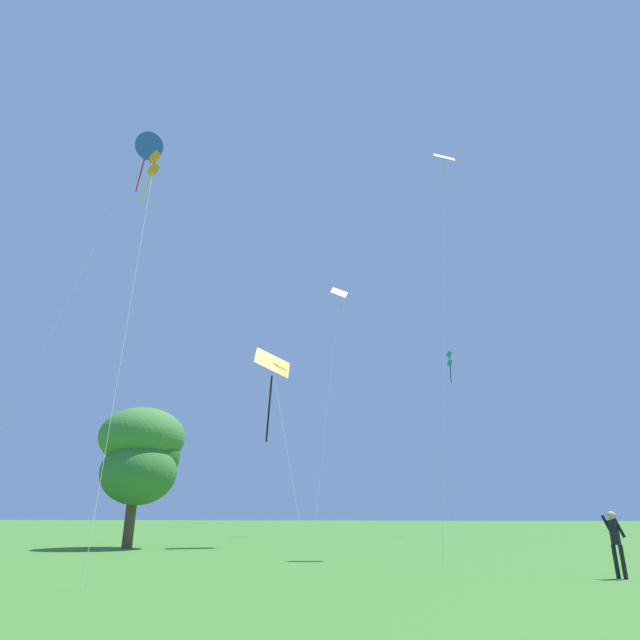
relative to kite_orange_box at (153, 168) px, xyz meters
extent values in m
cube|color=orange|center=(-0.03, 0.07, 0.57)|extent=(0.57, 0.56, 0.46)
cube|color=orange|center=(-0.03, 0.07, -0.04)|extent=(0.57, 0.56, 0.46)
cylinder|color=#3F382D|center=(-0.03, 0.07, 0.27)|extent=(0.03, 0.03, 0.87)
cylinder|color=yellow|center=(-0.19, 0.01, -0.87)|extent=(0.38, 0.20, 1.50)
cylinder|color=silver|center=(1.36, -2.31, -7.21)|extent=(2.79, 4.77, 14.78)
cube|color=red|center=(11.57, 8.97, 5.06)|extent=(1.08, 0.89, 0.87)
cylinder|color=#3F382D|center=(11.57, 8.97, 5.06)|extent=(0.92, 0.04, 0.36)
cylinder|color=silver|center=(11.54, 8.85, 3.84)|extent=(0.12, 0.30, 1.71)
cylinder|color=silver|center=(10.83, 6.69, -4.81)|extent=(1.51, 4.58, 19.58)
cube|color=teal|center=(11.12, 30.79, 0.28)|extent=(0.50, 0.52, 0.56)
cube|color=teal|center=(11.12, 30.79, -0.48)|extent=(0.50, 0.52, 0.56)
cylinder|color=#3F382D|center=(11.12, 30.79, -0.10)|extent=(0.03, 0.03, 1.08)
cylinder|color=black|center=(11.10, 30.59, -1.46)|extent=(0.10, 0.46, 1.77)
cylinder|color=silver|center=(10.52, 28.18, -7.40)|extent=(1.22, 5.23, 14.40)
cube|color=yellow|center=(0.77, 13.15, -4.54)|extent=(1.99, 2.43, 2.04)
cylinder|color=#3F382D|center=(0.77, 13.15, -4.54)|extent=(1.81, 0.46, 1.09)
cylinder|color=black|center=(0.66, 13.16, -7.24)|extent=(0.33, 0.12, 3.82)
cylinder|color=silver|center=(2.50, 10.65, -9.66)|extent=(3.48, 5.03, 9.89)
cone|color=blue|center=(-5.66, 7.44, 7.82)|extent=(2.62, 2.57, 2.12)
cylinder|color=red|center=(-5.77, 7.38, 5.87)|extent=(0.34, 0.24, 2.58)
cylinder|color=silver|center=(-7.06, 4.67, -3.46)|extent=(2.81, 5.55, 22.27)
cube|color=pink|center=(1.21, 31.25, 7.44)|extent=(1.56, 1.18, 1.43)
cylinder|color=#3F382D|center=(1.21, 31.25, 7.44)|extent=(1.20, 0.24, 0.77)
cylinder|color=yellow|center=(1.34, 31.32, 6.05)|extent=(0.35, 0.24, 1.72)
cylinder|color=silver|center=(1.44, 25.42, -3.64)|extent=(0.47, 11.67, 21.92)
cylinder|color=black|center=(14.63, 0.75, -14.19)|extent=(0.11, 0.11, 0.81)
cylinder|color=black|center=(14.78, 0.68, -14.19)|extent=(0.11, 0.11, 0.81)
cube|color=black|center=(14.71, 0.72, -13.48)|extent=(0.26, 0.26, 0.61)
cylinder|color=black|center=(14.59, 0.77, -13.33)|extent=(0.28, 0.19, 0.57)
cylinder|color=black|center=(14.82, 0.66, -13.33)|extent=(0.28, 0.19, 0.57)
sphere|color=tan|center=(14.71, 0.72, -13.07)|extent=(0.22, 0.22, 0.22)
cylinder|color=brown|center=(-5.49, 9.99, -12.00)|extent=(0.52, 0.52, 5.19)
ellipsoid|color=#387533|center=(-5.14, 9.74, -10.97)|extent=(3.84, 3.84, 3.22)
ellipsoid|color=#2D6628|center=(-5.02, 10.30, -10.03)|extent=(3.26, 3.26, 3.12)
ellipsoid|color=#427F38|center=(-5.44, 10.19, -9.10)|extent=(4.48, 4.48, 3.15)
camera|label=1|loc=(10.73, -15.87, -13.08)|focal=30.02mm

